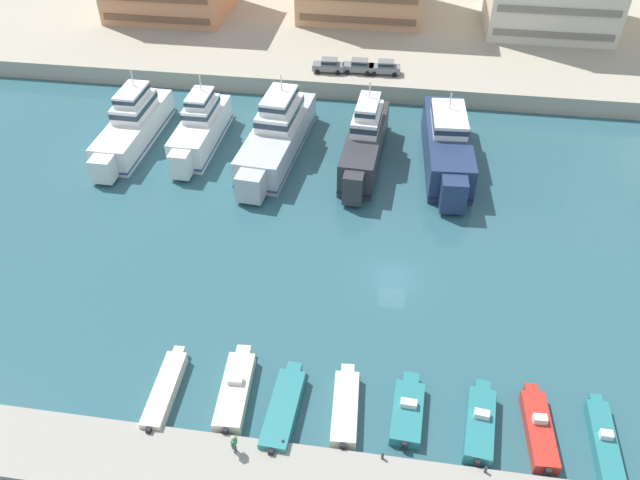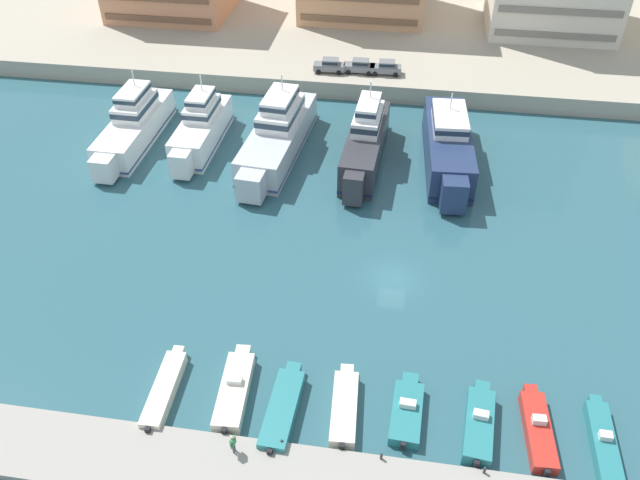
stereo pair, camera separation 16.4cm
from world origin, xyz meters
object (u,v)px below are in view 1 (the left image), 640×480
(yacht_charcoal_center_left, at_px, (365,142))
(car_grey_left, at_px, (359,66))
(yacht_white_left, at_px, (200,128))
(car_grey_mid_left, at_px, (385,67))
(yacht_silver_mid_left, at_px, (277,134))
(motorboat_teal_right, at_px, (604,445))
(yacht_navy_center, at_px, (447,146))
(yacht_white_far_left, at_px, (133,125))
(motorboat_cream_left, at_px, (235,390))
(motorboat_teal_center_right, at_px, (480,423))
(motorboat_cream_far_left, at_px, (165,389))
(car_grey_far_left, at_px, (329,65))
(motorboat_red_mid_right, at_px, (538,428))
(pedestrian_near_edge, at_px, (234,443))
(motorboat_cream_center_left, at_px, (345,407))
(motorboat_teal_center, at_px, (408,411))
(motorboat_teal_mid_left, at_px, (284,409))

(yacht_charcoal_center_left, xyz_separation_m, car_grey_left, (-2.49, 18.04, 0.75))
(yacht_white_left, xyz_separation_m, car_grey_mid_left, (20.12, 17.27, 1.10))
(yacht_silver_mid_left, relative_size, yacht_charcoal_center_left, 1.16)
(yacht_charcoal_center_left, distance_m, car_grey_mid_left, 18.17)
(motorboat_teal_right, xyz_separation_m, car_grey_left, (-22.03, 51.89, 2.81))
(yacht_white_left, height_order, motorboat_teal_right, yacht_white_left)
(yacht_navy_center, bearing_deg, yacht_white_left, -179.94)
(yacht_white_far_left, bearing_deg, motorboat_cream_left, -58.31)
(motorboat_teal_center_right, relative_size, motorboat_teal_right, 0.87)
(yacht_white_left, relative_size, motorboat_teal_center_right, 2.22)
(yacht_charcoal_center_left, xyz_separation_m, yacht_navy_center, (9.06, 0.89, -0.24))
(yacht_navy_center, relative_size, car_grey_left, 4.74)
(yacht_charcoal_center_left, bearing_deg, yacht_white_far_left, 179.10)
(yacht_silver_mid_left, distance_m, motorboat_cream_far_left, 34.39)
(car_grey_left, bearing_deg, motorboat_cream_left, -94.41)
(yacht_white_far_left, distance_m, yacht_charcoal_center_left, 27.11)
(yacht_white_far_left, bearing_deg, car_grey_far_left, 39.86)
(motorboat_red_mid_right, xyz_separation_m, pedestrian_near_edge, (-20.40, -4.88, 1.12))
(motorboat_cream_center_left, relative_size, motorboat_teal_right, 0.89)
(yacht_white_left, height_order, car_grey_mid_left, yacht_white_left)
(yacht_silver_mid_left, height_order, motorboat_teal_center, yacht_silver_mid_left)
(motorboat_cream_left, xyz_separation_m, pedestrian_near_edge, (1.29, -4.97, 1.09))
(motorboat_cream_center_left, xyz_separation_m, pedestrian_near_edge, (-6.89, -4.71, 1.15))
(motorboat_teal_center_right, bearing_deg, motorboat_teal_mid_left, -176.75)
(yacht_charcoal_center_left, xyz_separation_m, motorboat_cream_far_left, (-11.54, -33.79, -2.05))
(motorboat_teal_right, bearing_deg, motorboat_teal_center_right, 176.74)
(yacht_white_left, bearing_deg, yacht_white_far_left, -176.87)
(yacht_silver_mid_left, bearing_deg, car_grey_left, 66.71)
(motorboat_cream_center_left, relative_size, car_grey_left, 1.72)
(motorboat_teal_mid_left, height_order, motorboat_teal_center_right, motorboat_teal_center_right)
(motorboat_teal_right, relative_size, car_grey_mid_left, 1.91)
(yacht_white_left, bearing_deg, motorboat_cream_left, -69.46)
(motorboat_cream_center_left, xyz_separation_m, car_grey_left, (-4.23, 51.36, 2.83))
(yacht_navy_center, distance_m, motorboat_teal_right, 36.33)
(motorboat_cream_far_left, relative_size, motorboat_cream_center_left, 1.07)
(yacht_white_left, bearing_deg, motorboat_teal_right, -41.89)
(yacht_white_far_left, bearing_deg, motorboat_cream_far_left, -65.54)
(yacht_white_left, distance_m, motorboat_teal_right, 52.00)
(motorboat_cream_left, distance_m, motorboat_teal_right, 25.99)
(motorboat_teal_center, bearing_deg, motorboat_cream_left, -179.66)
(yacht_white_far_left, xyz_separation_m, motorboat_cream_center_left, (28.85, -33.74, -1.72))
(motorboat_cream_center_left, height_order, car_grey_left, car_grey_left)
(motorboat_cream_center_left, relative_size, car_grey_far_left, 1.70)
(yacht_white_left, height_order, motorboat_cream_far_left, yacht_white_left)
(yacht_navy_center, bearing_deg, motorboat_red_mid_right, -79.68)
(pedestrian_near_edge, bearing_deg, motorboat_cream_far_left, 146.48)
(yacht_white_far_left, height_order, motorboat_red_mid_right, yacht_white_far_left)
(motorboat_cream_left, bearing_deg, motorboat_teal_right, -1.73)
(motorboat_cream_center_left, height_order, car_grey_mid_left, car_grey_mid_left)
(motorboat_cream_far_left, distance_m, car_grey_left, 52.69)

